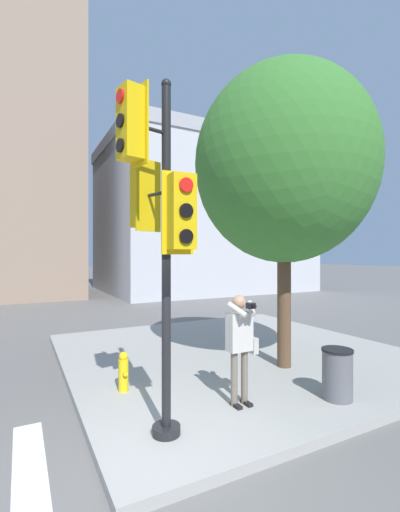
{
  "coord_description": "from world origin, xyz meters",
  "views": [
    {
      "loc": [
        -1.3,
        -3.73,
        2.55
      ],
      "look_at": [
        1.24,
        1.09,
        2.54
      ],
      "focal_mm": 24.0,
      "sensor_mm": 36.0,
      "label": 1
    }
  ],
  "objects": [
    {
      "name": "sidewalk_corner",
      "position": [
        3.5,
        3.5,
        0.07
      ],
      "size": [
        8.0,
        8.0,
        0.14
      ],
      "color": "#9E9B96",
      "rests_on": "ground_plane"
    },
    {
      "name": "traffic_signal_pole",
      "position": [
        0.27,
        0.51,
        3.17
      ],
      "size": [
        0.89,
        1.38,
        4.78
      ],
      "color": "black",
      "rests_on": "sidewalk_corner"
    },
    {
      "name": "street_tree",
      "position": [
        3.77,
        1.97,
        4.51
      ],
      "size": [
        3.86,
        3.86,
        6.5
      ],
      "color": "brown",
      "rests_on": "sidewalk_corner"
    },
    {
      "name": "ground_plane",
      "position": [
        0.0,
        0.0,
        0.0
      ],
      "size": [
        160.0,
        160.0,
        0.0
      ],
      "primitive_type": "plane",
      "color": "slate"
    },
    {
      "name": "person_photographer",
      "position": [
        1.85,
        0.83,
        1.21
      ],
      "size": [
        0.58,
        0.54,
        1.77
      ],
      "color": "black",
      "rests_on": "sidewalk_corner"
    },
    {
      "name": "building_right",
      "position": [
        10.85,
        19.22,
        5.33
      ],
      "size": [
        14.13,
        10.74,
        10.64
      ],
      "color": "#BCBCC1",
      "rests_on": "ground_plane"
    },
    {
      "name": "trash_bin",
      "position": [
        3.4,
        0.25,
        0.57
      ],
      "size": [
        0.51,
        0.51,
        0.84
      ],
      "color": "#5B5B60",
      "rests_on": "sidewalk_corner"
    },
    {
      "name": "fire_hydrant",
      "position": [
        0.33,
        2.26,
        0.49
      ],
      "size": [
        0.18,
        0.24,
        0.7
      ],
      "color": "yellow",
      "rests_on": "sidewalk_corner"
    }
  ]
}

